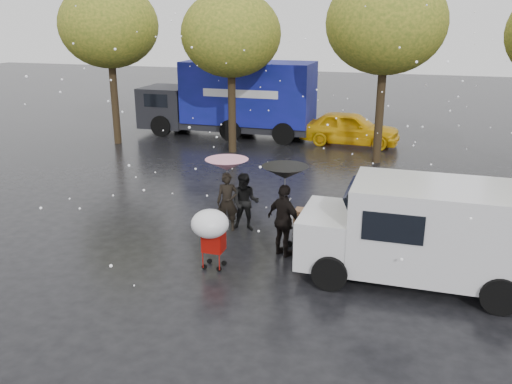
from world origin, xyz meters
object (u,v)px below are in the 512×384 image
(person_pink, at_px, (227,202))
(blue_truck, at_px, (232,99))
(vendor_cart, at_px, (320,218))
(person_black, at_px, (284,221))
(shopping_cart, at_px, (211,227))
(white_van, at_px, (424,231))
(yellow_taxi, at_px, (350,128))

(person_pink, height_order, blue_truck, blue_truck)
(person_pink, relative_size, blue_truck, 0.19)
(vendor_cart, bearing_deg, person_black, -130.86)
(person_black, xyz_separation_m, shopping_cart, (-1.36, -1.29, 0.18))
(shopping_cart, xyz_separation_m, white_van, (4.52, 0.86, 0.10))
(person_pink, xyz_separation_m, blue_truck, (-3.89, 11.38, 0.96))
(person_black, xyz_separation_m, yellow_taxi, (-0.09, 12.26, -0.15))
(person_pink, relative_size, shopping_cart, 1.08)
(vendor_cart, xyz_separation_m, shopping_cart, (-2.06, -2.10, 0.34))
(person_pink, bearing_deg, person_black, -47.56)
(person_pink, xyz_separation_m, person_black, (1.84, -1.13, 0.09))
(person_black, height_order, shopping_cart, person_black)
(person_pink, xyz_separation_m, vendor_cart, (2.54, -0.32, -0.07))
(yellow_taxi, bearing_deg, person_black, -177.76)
(person_pink, xyz_separation_m, yellow_taxi, (1.75, 11.13, -0.05))
(shopping_cart, bearing_deg, white_van, 10.84)
(white_van, bearing_deg, person_pink, 162.75)
(person_pink, height_order, person_black, person_black)
(person_pink, relative_size, yellow_taxi, 0.36)
(blue_truck, bearing_deg, shopping_cart, -72.40)
(person_black, distance_m, white_van, 3.20)
(yellow_taxi, bearing_deg, person_pink, 172.87)
(vendor_cart, xyz_separation_m, blue_truck, (-6.44, 11.70, 1.03))
(person_pink, bearing_deg, white_van, -33.30)
(vendor_cart, relative_size, white_van, 0.31)
(person_pink, xyz_separation_m, shopping_cart, (0.48, -2.42, 0.27))
(vendor_cart, bearing_deg, shopping_cart, -134.43)
(person_black, height_order, vendor_cart, person_black)
(person_black, bearing_deg, blue_truck, -35.15)
(white_van, distance_m, yellow_taxi, 13.10)
(blue_truck, xyz_separation_m, yellow_taxi, (5.64, -0.25, -1.02))
(person_pink, bearing_deg, shopping_cart, -94.73)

